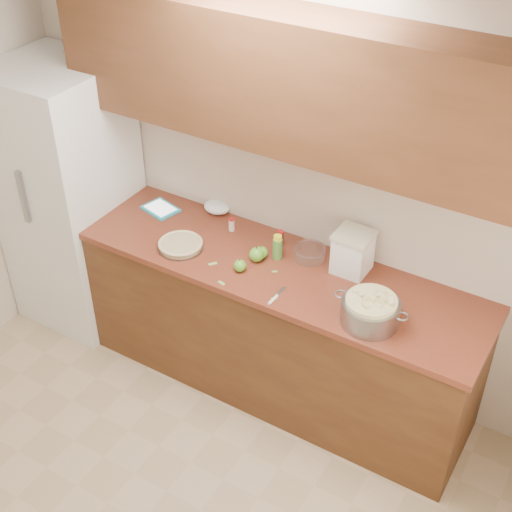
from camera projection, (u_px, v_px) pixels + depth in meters
The scene contains 21 objects.
room_shell at pixel (73, 374), 2.81m from camera, with size 3.60×3.60×3.60m.
counter_run at pixel (263, 321), 4.33m from camera, with size 2.64×0.68×0.92m.
upper_cabinets at pixel (280, 80), 3.55m from camera, with size 2.60×0.34×0.70m, color #5A301B.
fridge at pixel (71, 198), 4.64m from camera, with size 0.70×0.70×1.80m, color white.
pie at pixel (181, 245), 4.15m from camera, with size 0.27×0.27×0.04m.
colander at pixel (370, 311), 3.59m from camera, with size 0.40×0.30×0.15m.
flour_canister at pixel (353, 252), 3.91m from camera, with size 0.20×0.20×0.25m.
tablet at pixel (160, 209), 4.49m from camera, with size 0.25×0.21×0.02m.
paring_knife at pixel (274, 298), 3.78m from camera, with size 0.03×0.18×0.02m.
lemon_bottle at pixel (278, 247), 4.04m from camera, with size 0.06×0.06×0.15m.
cinnamon_shaker at pixel (232, 225), 4.28m from camera, with size 0.04×0.04×0.09m.
vanilla_bottle at pixel (280, 238), 4.15m from camera, with size 0.04×0.04×0.11m.
mixing_bowl at pixel (309, 252), 4.06m from camera, with size 0.19×0.19×0.07m.
paper_towel at pixel (217, 207), 4.45m from camera, with size 0.17×0.14×0.07m, color white.
apple_left at pixel (257, 255), 4.03m from camera, with size 0.09×0.09×0.10m.
apple_center at pixel (261, 252), 4.06m from camera, with size 0.08×0.08×0.09m.
apple_front at pixel (240, 266), 3.96m from camera, with size 0.07×0.07×0.08m.
peel_a at pixel (213, 264), 4.03m from camera, with size 0.05×0.02×0.00m, color #89BA5A.
peel_b at pixel (275, 272), 3.97m from camera, with size 0.03×0.01×0.00m, color #89BA5A.
peel_c at pixel (274, 299), 3.78m from camera, with size 0.03×0.01×0.00m, color #89BA5A.
peel_d at pixel (221, 283), 3.89m from camera, with size 0.04×0.02×0.00m, color #89BA5A.
Camera 1 is at (1.65, -1.33, 3.34)m, focal length 50.00 mm.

